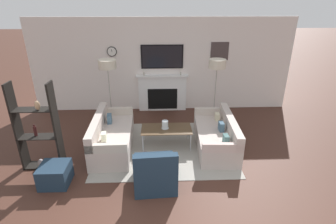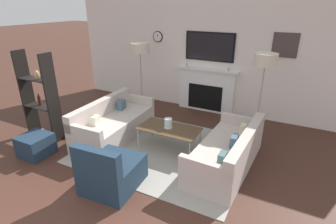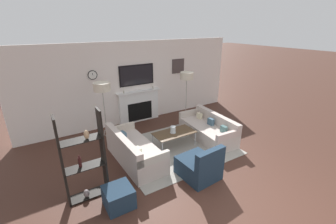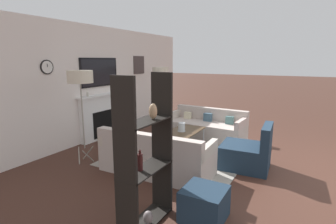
% 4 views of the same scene
% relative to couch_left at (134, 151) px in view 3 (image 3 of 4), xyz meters
% --- Properties ---
extents(ground_plane, '(60.00, 60.00, 0.00)m').
position_rel_couch_left_xyz_m(ground_plane, '(1.19, -2.72, -0.28)').
color(ground_plane, '#43261D').
extents(fireplace_wall, '(7.58, 0.28, 2.70)m').
position_rel_couch_left_xyz_m(fireplace_wall, '(1.19, 2.35, 0.95)').
color(fireplace_wall, white).
rests_on(fireplace_wall, ground_plane).
extents(area_rug, '(3.00, 2.48, 0.01)m').
position_rel_couch_left_xyz_m(area_rug, '(1.19, 0.00, -0.28)').
color(area_rug, gray).
rests_on(area_rug, ground_plane).
extents(couch_left, '(0.85, 1.92, 0.77)m').
position_rel_couch_left_xyz_m(couch_left, '(0.00, 0.00, 0.00)').
color(couch_left, '#C0B0A6').
rests_on(couch_left, ground_plane).
extents(couch_right, '(0.91, 1.93, 0.71)m').
position_rel_couch_left_xyz_m(couch_right, '(2.38, -0.00, -0.02)').
color(couch_right, '#C0B0A6').
rests_on(couch_right, ground_plane).
extents(armchair, '(0.79, 0.88, 0.82)m').
position_rel_couch_left_xyz_m(armchair, '(0.98, -1.32, -0.02)').
color(armchair, '#1C2E41').
rests_on(armchair, ground_plane).
extents(coffee_table, '(1.13, 0.60, 0.43)m').
position_rel_couch_left_xyz_m(coffee_table, '(1.24, 0.08, 0.12)').
color(coffee_table, '#4C3823').
rests_on(coffee_table, ground_plane).
extents(hurricane_candle, '(0.17, 0.17, 0.18)m').
position_rel_couch_left_xyz_m(hurricane_candle, '(1.21, 0.10, 0.23)').
color(hurricane_candle, silver).
rests_on(hurricane_candle, coffee_table).
extents(floor_lamp_left, '(0.45, 0.45, 1.73)m').
position_rel_couch_left_xyz_m(floor_lamp_left, '(-0.22, 1.44, 1.31)').
color(floor_lamp_left, '#9E998E').
rests_on(floor_lamp_left, ground_plane).
extents(floor_lamp_right, '(0.44, 0.44, 1.72)m').
position_rel_couch_left_xyz_m(floor_lamp_right, '(2.60, 1.44, 1.29)').
color(floor_lamp_right, '#9E998E').
rests_on(floor_lamp_right, ground_plane).
extents(shelf_unit, '(0.77, 0.28, 1.77)m').
position_rel_couch_left_xyz_m(shelf_unit, '(-1.25, -0.65, 0.54)').
color(shelf_unit, black).
rests_on(shelf_unit, ground_plane).
extents(ottoman, '(0.51, 0.51, 0.39)m').
position_rel_couch_left_xyz_m(ottoman, '(-0.83, -1.21, -0.09)').
color(ottoman, '#1C2E41').
rests_on(ottoman, ground_plane).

